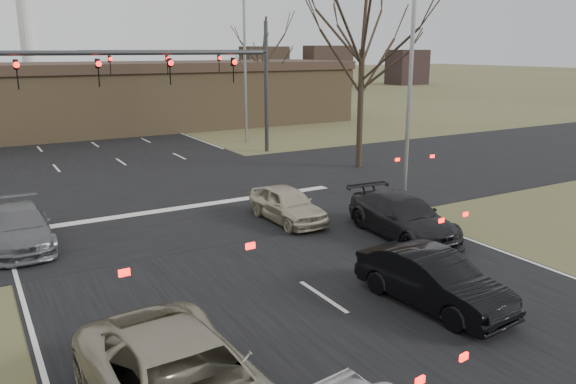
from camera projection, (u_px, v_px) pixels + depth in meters
name	position (u px, v px, depth m)	size (l,w,h in m)	color
ground	(399.00, 349.00, 12.22)	(360.00, 360.00, 0.00)	#4B512B
road_main	(39.00, 108.00, 62.48)	(14.00, 300.00, 0.02)	black
road_cross	(172.00, 196.00, 24.78)	(200.00, 14.00, 0.02)	black
building	(99.00, 97.00, 44.37)	(42.40, 10.40, 5.30)	olive
mast_arm_near	(38.00, 87.00, 19.31)	(12.12, 0.24, 8.00)	#383A3D
mast_arm_far	(224.00, 72.00, 33.26)	(11.12, 0.24, 8.00)	#383A3D
streetlight_right_near	(408.00, 67.00, 23.51)	(2.34, 0.25, 10.00)	gray
streetlight_right_far	(243.00, 60.00, 38.00)	(2.34, 0.25, 10.00)	gray
tree_right_far	(262.00, 41.00, 47.12)	(5.40, 5.40, 9.00)	black
car_black_hatch	(433.00, 280.00, 14.10)	(1.48, 4.25, 1.40)	black
car_charcoal_sedan	(403.00, 216.00, 19.40)	(2.00, 4.93, 1.43)	black
car_grey_ahead	(20.00, 227.00, 18.39)	(1.86, 4.58, 1.33)	slate
car_silver_ahead	(287.00, 204.00, 21.10)	(1.58, 3.94, 1.34)	#BEB799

